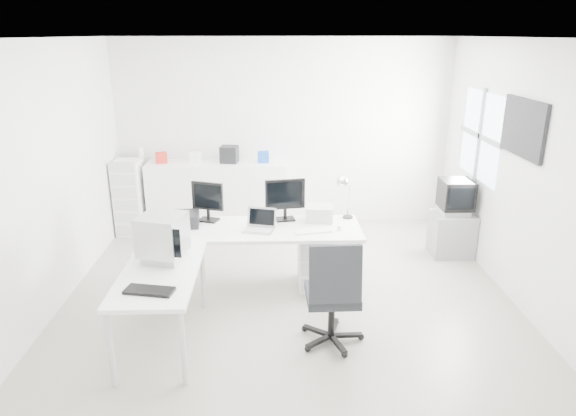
{
  "coord_description": "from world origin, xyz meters",
  "views": [
    {
      "loc": [
        -0.16,
        -5.19,
        2.84
      ],
      "look_at": [
        0.0,
        0.2,
        1.0
      ],
      "focal_mm": 32.0,
      "sensor_mm": 36.0,
      "label": 1
    }
  ],
  "objects_px": {
    "side_desk": "(162,307)",
    "lcd_monitor_large": "(285,200)",
    "drawer_pedestal": "(315,261)",
    "main_desk": "(255,258)",
    "lcd_monitor_small": "(208,201)",
    "laptop": "(259,221)",
    "crt_tv": "(456,197)",
    "inkjet_printer": "(181,219)",
    "filing_cabinet": "(130,197)",
    "crt_monitor": "(163,238)",
    "sideboard": "(218,196)",
    "office_chair": "(332,290)",
    "tv_cabinet": "(452,234)",
    "laser_printer": "(319,213)"
  },
  "relations": [
    {
      "from": "side_desk",
      "to": "lcd_monitor_large",
      "type": "relative_size",
      "value": 2.88
    },
    {
      "from": "lcd_monitor_large",
      "to": "drawer_pedestal",
      "type": "bearing_deg",
      "value": -39.53
    },
    {
      "from": "main_desk",
      "to": "lcd_monitor_small",
      "type": "bearing_deg",
      "value": 155.56
    },
    {
      "from": "drawer_pedestal",
      "to": "lcd_monitor_large",
      "type": "height_order",
      "value": "lcd_monitor_large"
    },
    {
      "from": "laptop",
      "to": "crt_tv",
      "type": "bearing_deg",
      "value": 35.55
    },
    {
      "from": "inkjet_printer",
      "to": "laptop",
      "type": "height_order",
      "value": "laptop"
    },
    {
      "from": "drawer_pedestal",
      "to": "filing_cabinet",
      "type": "bearing_deg",
      "value": 145.64
    },
    {
      "from": "laptop",
      "to": "crt_tv",
      "type": "relative_size",
      "value": 0.7
    },
    {
      "from": "inkjet_printer",
      "to": "crt_monitor",
      "type": "relative_size",
      "value": 0.9
    },
    {
      "from": "main_desk",
      "to": "sideboard",
      "type": "bearing_deg",
      "value": 107.55
    },
    {
      "from": "laptop",
      "to": "office_chair",
      "type": "height_order",
      "value": "office_chair"
    },
    {
      "from": "lcd_monitor_small",
      "to": "side_desk",
      "type": "bearing_deg",
      "value": -83.21
    },
    {
      "from": "laptop",
      "to": "crt_monitor",
      "type": "bearing_deg",
      "value": -125.53
    },
    {
      "from": "tv_cabinet",
      "to": "sideboard",
      "type": "bearing_deg",
      "value": 160.85
    },
    {
      "from": "main_desk",
      "to": "filing_cabinet",
      "type": "bearing_deg",
      "value": 136.13
    },
    {
      "from": "tv_cabinet",
      "to": "crt_tv",
      "type": "relative_size",
      "value": 1.17
    },
    {
      "from": "drawer_pedestal",
      "to": "sideboard",
      "type": "height_order",
      "value": "sideboard"
    },
    {
      "from": "main_desk",
      "to": "laser_printer",
      "type": "bearing_deg",
      "value": 16.35
    },
    {
      "from": "drawer_pedestal",
      "to": "office_chair",
      "type": "distance_m",
      "value": 1.21
    },
    {
      "from": "laptop",
      "to": "inkjet_printer",
      "type": "bearing_deg",
      "value": -177.86
    },
    {
      "from": "lcd_monitor_small",
      "to": "crt_tv",
      "type": "xyz_separation_m",
      "value": [
        3.15,
        0.62,
        -0.18
      ]
    },
    {
      "from": "crt_tv",
      "to": "crt_monitor",
      "type": "bearing_deg",
      "value": -153.46
    },
    {
      "from": "main_desk",
      "to": "filing_cabinet",
      "type": "height_order",
      "value": "filing_cabinet"
    },
    {
      "from": "lcd_monitor_small",
      "to": "crt_tv",
      "type": "bearing_deg",
      "value": 30.49
    },
    {
      "from": "lcd_monitor_small",
      "to": "tv_cabinet",
      "type": "distance_m",
      "value": 3.28
    },
    {
      "from": "drawer_pedestal",
      "to": "side_desk",
      "type": "bearing_deg",
      "value": -143.43
    },
    {
      "from": "inkjet_printer",
      "to": "laser_printer",
      "type": "distance_m",
      "value": 1.6
    },
    {
      "from": "crt_monitor",
      "to": "filing_cabinet",
      "type": "bearing_deg",
      "value": 126.33
    },
    {
      "from": "drawer_pedestal",
      "to": "main_desk",
      "type": "bearing_deg",
      "value": -175.91
    },
    {
      "from": "main_desk",
      "to": "tv_cabinet",
      "type": "bearing_deg",
      "value": 18.55
    },
    {
      "from": "lcd_monitor_small",
      "to": "office_chair",
      "type": "xyz_separation_m",
      "value": [
        1.31,
        -1.38,
        -0.44
      ]
    },
    {
      "from": "laser_printer",
      "to": "lcd_monitor_large",
      "type": "bearing_deg",
      "value": -179.21
    },
    {
      "from": "main_desk",
      "to": "side_desk",
      "type": "bearing_deg",
      "value": -127.69
    },
    {
      "from": "crt_monitor",
      "to": "filing_cabinet",
      "type": "relative_size",
      "value": 0.42
    },
    {
      "from": "drawer_pedestal",
      "to": "laser_printer",
      "type": "bearing_deg",
      "value": 73.61
    },
    {
      "from": "office_chair",
      "to": "sideboard",
      "type": "height_order",
      "value": "office_chair"
    },
    {
      "from": "drawer_pedestal",
      "to": "lcd_monitor_large",
      "type": "distance_m",
      "value": 0.8
    },
    {
      "from": "main_desk",
      "to": "side_desk",
      "type": "relative_size",
      "value": 1.71
    },
    {
      "from": "lcd_monitor_small",
      "to": "inkjet_printer",
      "type": "bearing_deg",
      "value": -134.12
    },
    {
      "from": "tv_cabinet",
      "to": "laptop",
      "type": "bearing_deg",
      "value": -159.12
    },
    {
      "from": "laser_printer",
      "to": "sideboard",
      "type": "bearing_deg",
      "value": 133.01
    },
    {
      "from": "lcd_monitor_small",
      "to": "office_chair",
      "type": "bearing_deg",
      "value": -27.23
    },
    {
      "from": "laser_printer",
      "to": "tv_cabinet",
      "type": "distance_m",
      "value": 2.03
    },
    {
      "from": "crt_monitor",
      "to": "office_chair",
      "type": "xyz_separation_m",
      "value": [
        1.61,
        -0.28,
        -0.43
      ]
    },
    {
      "from": "laser_printer",
      "to": "crt_tv",
      "type": "relative_size",
      "value": 0.63
    },
    {
      "from": "crt_monitor",
      "to": "inkjet_printer",
      "type": "bearing_deg",
      "value": 104.85
    },
    {
      "from": "lcd_monitor_large",
      "to": "tv_cabinet",
      "type": "bearing_deg",
      "value": 5.68
    },
    {
      "from": "lcd_monitor_large",
      "to": "office_chair",
      "type": "relative_size",
      "value": 0.44
    },
    {
      "from": "drawer_pedestal",
      "to": "crt_monitor",
      "type": "distance_m",
      "value": 1.92
    },
    {
      "from": "side_desk",
      "to": "filing_cabinet",
      "type": "relative_size",
      "value": 1.28
    }
  ]
}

